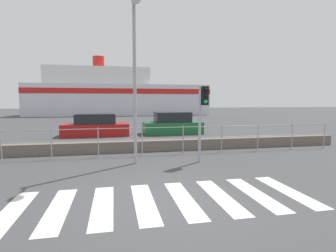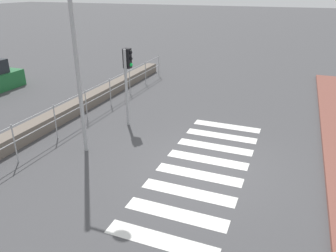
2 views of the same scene
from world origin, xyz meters
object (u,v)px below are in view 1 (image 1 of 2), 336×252
object	(u,v)px
traffic_light_far	(203,107)
parked_car_red	(96,126)
streetlamp	(135,64)
parked_car_green	(172,125)
ferry_boat	(116,95)

from	to	relation	value
traffic_light_far	parked_car_red	distance (m)	9.58
streetlamp	parked_car_red	bearing A→B (deg)	102.78
parked_car_green	parked_car_red	bearing A→B (deg)	180.00
traffic_light_far	ferry_boat	bearing A→B (deg)	94.53
streetlamp	parked_car_green	distance (m)	9.40
ferry_boat	parked_car_green	size ratio (longest dim) A/B	7.11
parked_car_red	parked_car_green	bearing A→B (deg)	0.00
traffic_light_far	streetlamp	distance (m)	2.83
traffic_light_far	ferry_boat	world-z (taller)	ferry_boat
ferry_boat	parked_car_red	bearing A→B (deg)	-93.54
streetlamp	ferry_boat	distance (m)	34.33
parked_car_red	traffic_light_far	bearing A→B (deg)	-62.81
traffic_light_far	parked_car_green	bearing A→B (deg)	84.88
streetlamp	parked_car_red	world-z (taller)	streetlamp
traffic_light_far	parked_car_red	world-z (taller)	traffic_light_far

